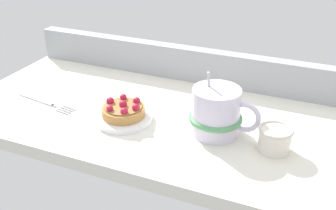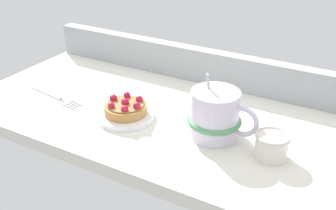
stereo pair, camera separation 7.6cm
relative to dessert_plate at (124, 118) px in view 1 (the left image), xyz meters
The scene contains 7 objects.
ground_plane 8.79cm from the dessert_plate, 39.11° to the left, with size 87.41×40.49×2.72cm, color silver.
window_rail_back 25.21cm from the dessert_plate, 74.53° to the left, with size 85.66×3.20×8.04cm, color #9EA3A8.
dessert_plate is the anchor object (origin of this frame).
raspberry_tart 1.86cm from the dessert_plate, 16.17° to the left, with size 8.55×8.55×3.31cm.
coffee_mug 18.89cm from the dessert_plate, ahead, with size 13.49×10.13×12.19cm.
dessert_fork 19.12cm from the dessert_plate, behind, with size 16.06×4.12×0.60cm.
sugar_bowl 29.52cm from the dessert_plate, ahead, with size 6.09×6.09×4.53cm.
Camera 1 is at (28.56, -65.92, 40.24)cm, focal length 42.77 mm.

